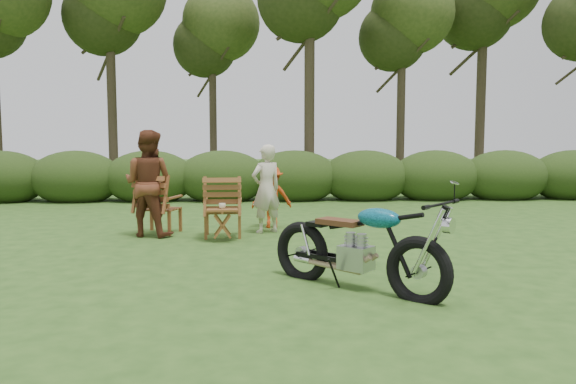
{
  "coord_description": "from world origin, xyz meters",
  "views": [
    {
      "loc": [
        -0.96,
        -6.58,
        1.72
      ],
      "look_at": [
        -0.53,
        1.94,
        0.9
      ],
      "focal_mm": 35.0,
      "sensor_mm": 36.0,
      "label": 1
    }
  ],
  "objects_px": {
    "side_table": "(222,225)",
    "adult_b": "(150,236)",
    "cup": "(222,206)",
    "adult_a": "(266,233)",
    "lawn_chair_right": "(223,237)",
    "motorcycle": "(356,288)",
    "lawn_chair_left": "(160,233)",
    "child": "(272,227)"
  },
  "relations": [
    {
      "from": "side_table",
      "to": "adult_b",
      "type": "bearing_deg",
      "value": 157.15
    },
    {
      "from": "cup",
      "to": "adult_a",
      "type": "height_order",
      "value": "adult_a"
    },
    {
      "from": "adult_a",
      "to": "lawn_chair_right",
      "type": "bearing_deg",
      "value": -3.6
    },
    {
      "from": "motorcycle",
      "to": "adult_b",
      "type": "relative_size",
      "value": 1.18
    },
    {
      "from": "cup",
      "to": "lawn_chair_left",
      "type": "bearing_deg",
      "value": 143.38
    },
    {
      "from": "lawn_chair_left",
      "to": "cup",
      "type": "height_order",
      "value": "cup"
    },
    {
      "from": "adult_b",
      "to": "lawn_chair_left",
      "type": "bearing_deg",
      "value": -96.09
    },
    {
      "from": "motorcycle",
      "to": "lawn_chair_left",
      "type": "height_order",
      "value": "motorcycle"
    },
    {
      "from": "cup",
      "to": "adult_a",
      "type": "bearing_deg",
      "value": 48.11
    },
    {
      "from": "motorcycle",
      "to": "lawn_chair_right",
      "type": "distance_m",
      "value": 3.9
    },
    {
      "from": "motorcycle",
      "to": "lawn_chair_right",
      "type": "xyz_separation_m",
      "value": [
        -1.74,
        3.48,
        0.0
      ]
    },
    {
      "from": "motorcycle",
      "to": "child",
      "type": "xyz_separation_m",
      "value": [
        -0.87,
        4.46,
        0.0
      ]
    },
    {
      "from": "cup",
      "to": "child",
      "type": "bearing_deg",
      "value": 58.86
    },
    {
      "from": "lawn_chair_right",
      "to": "adult_a",
      "type": "height_order",
      "value": "adult_a"
    },
    {
      "from": "adult_a",
      "to": "adult_b",
      "type": "xyz_separation_m",
      "value": [
        -2.07,
        -0.25,
        0.0
      ]
    },
    {
      "from": "lawn_chair_right",
      "to": "side_table",
      "type": "distance_m",
      "value": 0.5
    },
    {
      "from": "lawn_chair_right",
      "to": "adult_b",
      "type": "bearing_deg",
      "value": -8.36
    },
    {
      "from": "lawn_chair_left",
      "to": "adult_a",
      "type": "relative_size",
      "value": 0.66
    },
    {
      "from": "side_table",
      "to": "cup",
      "type": "relative_size",
      "value": 4.72
    },
    {
      "from": "lawn_chair_right",
      "to": "child",
      "type": "bearing_deg",
      "value": -134.24
    },
    {
      "from": "side_table",
      "to": "child",
      "type": "bearing_deg",
      "value": 58.44
    },
    {
      "from": "side_table",
      "to": "motorcycle",
      "type": "bearing_deg",
      "value": -60.62
    },
    {
      "from": "lawn_chair_left",
      "to": "adult_a",
      "type": "xyz_separation_m",
      "value": [
        1.93,
        -0.05,
        0.0
      ]
    },
    {
      "from": "adult_b",
      "to": "adult_a",
      "type": "bearing_deg",
      "value": -154.9
    },
    {
      "from": "motorcycle",
      "to": "adult_a",
      "type": "relative_size",
      "value": 1.37
    },
    {
      "from": "lawn_chair_left",
      "to": "cup",
      "type": "relative_size",
      "value": 9.09
    },
    {
      "from": "cup",
      "to": "child",
      "type": "xyz_separation_m",
      "value": [
        0.85,
        1.41,
        -0.6
      ]
    },
    {
      "from": "motorcycle",
      "to": "side_table",
      "type": "height_order",
      "value": "motorcycle"
    },
    {
      "from": "side_table",
      "to": "lawn_chair_left",
      "type": "bearing_deg",
      "value": 143.97
    },
    {
      "from": "cup",
      "to": "adult_b",
      "type": "distance_m",
      "value": 1.56
    },
    {
      "from": "motorcycle",
      "to": "cup",
      "type": "distance_m",
      "value": 3.55
    },
    {
      "from": "adult_b",
      "to": "child",
      "type": "xyz_separation_m",
      "value": [
        2.18,
        0.84,
        0.0
      ]
    },
    {
      "from": "adult_a",
      "to": "lawn_chair_left",
      "type": "bearing_deg",
      "value": -32.18
    },
    {
      "from": "lawn_chair_right",
      "to": "lawn_chair_left",
      "type": "relative_size",
      "value": 1.0
    },
    {
      "from": "lawn_chair_right",
      "to": "child",
      "type": "height_order",
      "value": "child"
    },
    {
      "from": "cup",
      "to": "motorcycle",
      "type": "bearing_deg",
      "value": -60.49
    },
    {
      "from": "motorcycle",
      "to": "side_table",
      "type": "xyz_separation_m",
      "value": [
        -1.72,
        3.06,
        0.28
      ]
    },
    {
      "from": "child",
      "to": "adult_a",
      "type": "bearing_deg",
      "value": 73.52
    },
    {
      "from": "lawn_chair_right",
      "to": "cup",
      "type": "bearing_deg",
      "value": 90.17
    },
    {
      "from": "lawn_chair_left",
      "to": "motorcycle",
      "type": "bearing_deg",
      "value": 141.76
    },
    {
      "from": "lawn_chair_left",
      "to": "adult_b",
      "type": "height_order",
      "value": "adult_b"
    },
    {
      "from": "side_table",
      "to": "adult_b",
      "type": "height_order",
      "value": "adult_b"
    }
  ]
}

